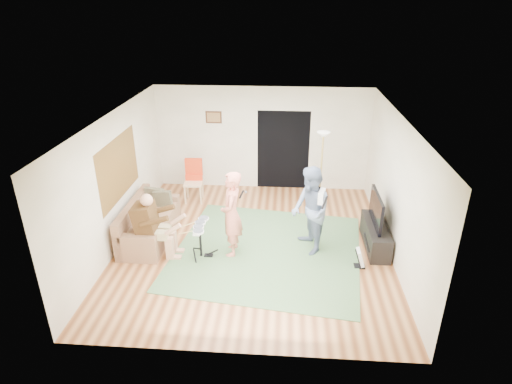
# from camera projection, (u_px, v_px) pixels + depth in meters

# --- Properties ---
(floor) EXTENTS (6.00, 6.00, 0.00)m
(floor) POSITION_uv_depth(u_px,v_px,m) (253.00, 244.00, 8.91)
(floor) COLOR brown
(floor) RESTS_ON ground
(walls) EXTENTS (5.50, 6.00, 2.70)m
(walls) POSITION_uv_depth(u_px,v_px,m) (253.00, 185.00, 8.35)
(walls) COLOR #F0E4D0
(walls) RESTS_ON floor
(ceiling) EXTENTS (6.00, 6.00, 0.00)m
(ceiling) POSITION_uv_depth(u_px,v_px,m) (253.00, 117.00, 7.79)
(ceiling) COLOR white
(ceiling) RESTS_ON walls
(window_blinds) EXTENTS (0.00, 2.05, 2.05)m
(window_blinds) POSITION_uv_depth(u_px,v_px,m) (119.00, 168.00, 8.63)
(window_blinds) COLOR brown
(window_blinds) RESTS_ON walls
(doorway) EXTENTS (2.10, 0.00, 2.10)m
(doorway) POSITION_uv_depth(u_px,v_px,m) (283.00, 150.00, 11.15)
(doorway) COLOR black
(doorway) RESTS_ON walls
(picture_frame) EXTENTS (0.42, 0.03, 0.32)m
(picture_frame) POSITION_uv_depth(u_px,v_px,m) (214.00, 117.00, 10.92)
(picture_frame) COLOR #3F2314
(picture_frame) RESTS_ON walls
(area_rug) EXTENTS (4.08, 3.99, 0.02)m
(area_rug) POSITION_uv_depth(u_px,v_px,m) (267.00, 251.00, 8.68)
(area_rug) COLOR #486E43
(area_rug) RESTS_ON floor
(sofa) EXTENTS (0.83, 2.01, 0.81)m
(sofa) POSITION_uv_depth(u_px,v_px,m) (146.00, 226.00, 9.07)
(sofa) COLOR #875F43
(sofa) RESTS_ON floor
(drummer) EXTENTS (0.86, 0.48, 1.33)m
(drummer) POSITION_uv_depth(u_px,v_px,m) (156.00, 232.00, 8.35)
(drummer) COLOR #482D14
(drummer) RESTS_ON sofa
(drum_kit) EXTENTS (0.40, 0.72, 0.75)m
(drum_kit) POSITION_uv_depth(u_px,v_px,m) (200.00, 242.00, 8.37)
(drum_kit) COLOR black
(drum_kit) RESTS_ON floor
(singer) EXTENTS (0.44, 0.65, 1.74)m
(singer) POSITION_uv_depth(u_px,v_px,m) (232.00, 214.00, 8.27)
(singer) COLOR #D9725E
(singer) RESTS_ON floor
(microphone) EXTENTS (0.06, 0.06, 0.24)m
(microphone) POSITION_uv_depth(u_px,v_px,m) (242.00, 194.00, 8.08)
(microphone) COLOR black
(microphone) RESTS_ON singer
(guitarist) EXTENTS (0.91, 1.03, 1.78)m
(guitarist) POSITION_uv_depth(u_px,v_px,m) (310.00, 211.00, 8.36)
(guitarist) COLOR slate
(guitarist) RESTS_ON floor
(guitar_held) EXTENTS (0.26, 0.61, 0.26)m
(guitar_held) POSITION_uv_depth(u_px,v_px,m) (322.00, 196.00, 8.21)
(guitar_held) COLOR white
(guitar_held) RESTS_ON guitarist
(guitar_spare) EXTENTS (0.27, 0.24, 0.75)m
(guitar_spare) POSITION_uv_depth(u_px,v_px,m) (361.00, 257.00, 8.09)
(guitar_spare) COLOR black
(guitar_spare) RESTS_ON floor
(torchiere_lamp) EXTENTS (0.34, 0.34, 1.90)m
(torchiere_lamp) POSITION_uv_depth(u_px,v_px,m) (322.00, 157.00, 9.96)
(torchiere_lamp) COLOR black
(torchiere_lamp) RESTS_ON floor
(dining_chair) EXTENTS (0.48, 0.50, 1.06)m
(dining_chair) POSITION_uv_depth(u_px,v_px,m) (194.00, 186.00, 10.71)
(dining_chair) COLOR beige
(dining_chair) RESTS_ON floor
(tv_cabinet) EXTENTS (0.40, 1.40, 0.50)m
(tv_cabinet) POSITION_uv_depth(u_px,v_px,m) (375.00, 236.00, 8.75)
(tv_cabinet) COLOR black
(tv_cabinet) RESTS_ON floor
(television) EXTENTS (0.06, 1.08, 0.64)m
(television) POSITION_uv_depth(u_px,v_px,m) (376.00, 209.00, 8.50)
(television) COLOR black
(television) RESTS_ON tv_cabinet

